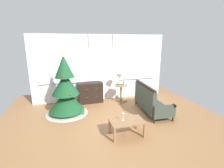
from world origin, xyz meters
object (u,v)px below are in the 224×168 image
Objects in this scene: flower_vase at (124,82)px; wine_glass at (123,115)px; dresser_cabinet at (90,92)px; gift_box at (81,112)px; christmas_tree at (66,93)px; table_lamp at (119,77)px; side_table at (121,90)px; coffee_table at (127,123)px; settee_sofa at (150,101)px.

flower_vase is 2.29m from wine_glass.
dresser_cabinet is 1.15m from gift_box.
dresser_cabinet is (0.89, 0.82, -0.32)m from christmas_tree.
wine_glass is at bearing -104.97° from table_lamp.
christmas_tree reaches higher than flower_vase.
flower_vase is at bearing 20.65° from gift_box.
side_table is (2.00, 0.49, -0.22)m from christmas_tree.
coffee_table is 1.85m from gift_box.
flower_vase is at bearing -30.96° from side_table.
flower_vase reaches higher than wine_glass.
side_table is 2.30m from wine_glass.
dresser_cabinet is 2.10× the size of table_lamp.
side_table is at bearing -33.69° from table_lamp.
dresser_cabinet is 2.27m from settee_sofa.
coffee_table is at bearing -102.59° from table_lamp.
christmas_tree is 0.79m from gift_box.
side_table is 2.31m from coffee_table.
dresser_cabinet is 2.59m from wine_glass.
coffee_table is (1.44, -1.74, -0.37)m from christmas_tree.
side_table is 1.58× the size of table_lamp.
christmas_tree is at bearing -137.20° from dresser_cabinet.
dresser_cabinet is 1.25m from table_lamp.
christmas_tree is 2.03m from table_lamp.
dresser_cabinet is at bearing 161.94° from flower_vase.
christmas_tree is 2.15m from flower_vase.
flower_vase is (2.10, 0.43, 0.10)m from christmas_tree.
wine_glass is at bearing -106.67° from side_table.
flower_vase reaches higher than side_table.
gift_box is at bearing -23.92° from christmas_tree.
settee_sofa reaches higher than dresser_cabinet.
dresser_cabinet is at bearing 102.06° from coffee_table.
dresser_cabinet is 2.63m from coffee_table.
table_lamp is 2.63× the size of gift_box.
christmas_tree reaches higher than table_lamp.
christmas_tree reaches higher than coffee_table.
christmas_tree reaches higher than side_table.
settee_sofa reaches higher than gift_box.
side_table reaches higher than coffee_table.
flower_vase is 2.32m from coffee_table.
flower_vase is 1.92m from gift_box.
christmas_tree reaches higher than settee_sofa.
table_lamp is at bearing 15.15° from christmas_tree.
wine_glass is (-0.66, -2.21, 0.05)m from side_table.
side_table reaches higher than wine_glass.
settee_sofa is 1.65m from coffee_table.
flower_vase reaches higher than coffee_table.
table_lamp is at bearing 75.03° from wine_glass.
settee_sofa is 3.77× the size of table_lamp.
flower_vase is 1.79× the size of wine_glass.
wine_glass is at bearing -79.84° from dresser_cabinet.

